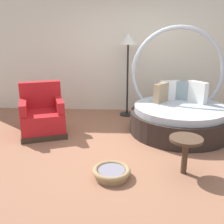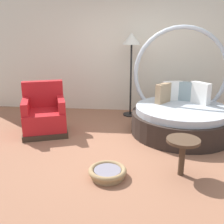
{
  "view_description": "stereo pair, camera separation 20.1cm",
  "coord_description": "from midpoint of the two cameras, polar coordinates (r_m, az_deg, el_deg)",
  "views": [
    {
      "loc": [
        -0.06,
        -4.03,
        1.89
      ],
      "look_at": [
        -0.29,
        0.24,
        0.55
      ],
      "focal_mm": 42.63,
      "sensor_mm": 36.0,
      "label": 1
    },
    {
      "loc": [
        0.14,
        -4.02,
        1.89
      ],
      "look_at": [
        -0.29,
        0.24,
        0.55
      ],
      "focal_mm": 42.63,
      "sensor_mm": 36.0,
      "label": 2
    }
  ],
  "objects": [
    {
      "name": "ground_plane",
      "position": [
        4.45,
        2.28,
        -7.9
      ],
      "size": [
        8.0,
        8.0,
        0.02
      ],
      "primitive_type": "cube",
      "color": "#936047"
    },
    {
      "name": "pet_basket",
      "position": [
        3.61,
        -1.72,
        -12.81
      ],
      "size": [
        0.51,
        0.51,
        0.13
      ],
      "color": "#9E7F56",
      "rests_on": "ground_plane"
    },
    {
      "name": "red_armchair",
      "position": [
        5.15,
        -15.77,
        -0.91
      ],
      "size": [
        1.02,
        1.02,
        0.94
      ],
      "color": "#38281E",
      "rests_on": "ground_plane"
    },
    {
      "name": "round_daybed",
      "position": [
        5.2,
        13.11,
        -0.03
      ],
      "size": [
        1.85,
        1.85,
        1.97
      ],
      "color": "#2D231E",
      "rests_on": "ground_plane"
    },
    {
      "name": "floor_lamp",
      "position": [
        5.85,
        2.46,
        13.85
      ],
      "size": [
        0.4,
        0.4,
        1.82
      ],
      "color": "black",
      "rests_on": "ground_plane"
    },
    {
      "name": "side_table",
      "position": [
        3.66,
        14.03,
        -6.75
      ],
      "size": [
        0.44,
        0.44,
        0.52
      ],
      "color": "#473323",
      "rests_on": "ground_plane"
    },
    {
      "name": "back_wall",
      "position": [
        6.31,
        2.76,
        12.6
      ],
      "size": [
        8.0,
        0.12,
        2.73
      ],
      "primitive_type": "cube",
      "color": "silver",
      "rests_on": "ground_plane"
    }
  ]
}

